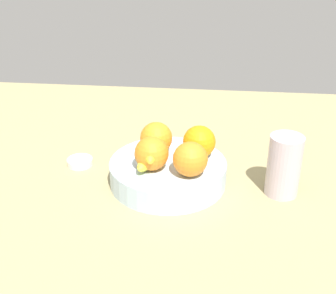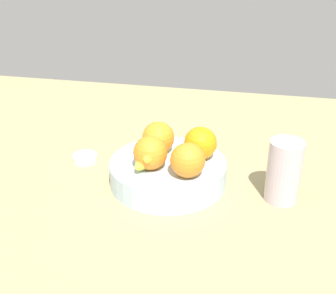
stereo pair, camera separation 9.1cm
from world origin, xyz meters
TOP-DOWN VIEW (x-y plane):
  - ground_plane at (0.00, 0.00)cm, footprint 180.00×140.00cm
  - fruit_bowl at (-3.39, -1.79)cm, footprint 27.95×27.95cm
  - orange_front_left at (-10.52, -5.45)cm, footprint 7.90×7.90cm
  - orange_front_right at (0.39, -6.39)cm, footprint 7.90×7.90cm
  - orange_center at (-0.19, 1.74)cm, footprint 7.90×7.90cm
  - orange_back_left at (-8.96, 3.52)cm, footprint 7.90×7.90cm
  - banana_bunch at (-0.11, -1.88)cm, footprint 8.25×17.46cm
  - thermos_tumbler at (-30.09, -0.45)cm, footprint 7.63×7.63cm
  - jar_lid at (20.40, -8.03)cm, footprint 6.58×6.58cm

SIDE VIEW (x-z plane):
  - ground_plane at x=0.00cm, z-range -3.00..0.00cm
  - jar_lid at x=20.40cm, z-range 0.00..1.72cm
  - fruit_bowl at x=-3.39cm, z-range 0.00..5.64cm
  - thermos_tumbler at x=-30.09cm, z-range 0.00..14.54cm
  - banana_bunch at x=-0.11cm, z-range 5.64..11.84cm
  - orange_front_left at x=-10.52cm, z-range 5.64..13.54cm
  - orange_front_right at x=0.39cm, z-range 5.64..13.54cm
  - orange_center at x=-0.19cm, z-range 5.64..13.54cm
  - orange_back_left at x=-8.96cm, z-range 5.64..13.54cm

